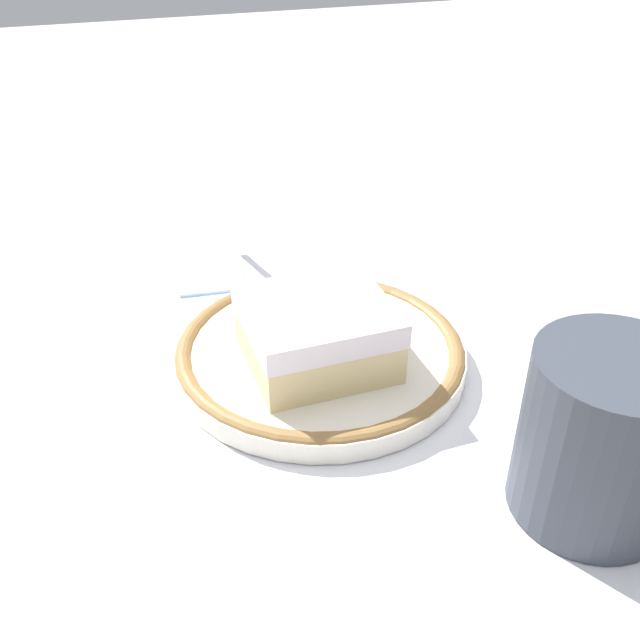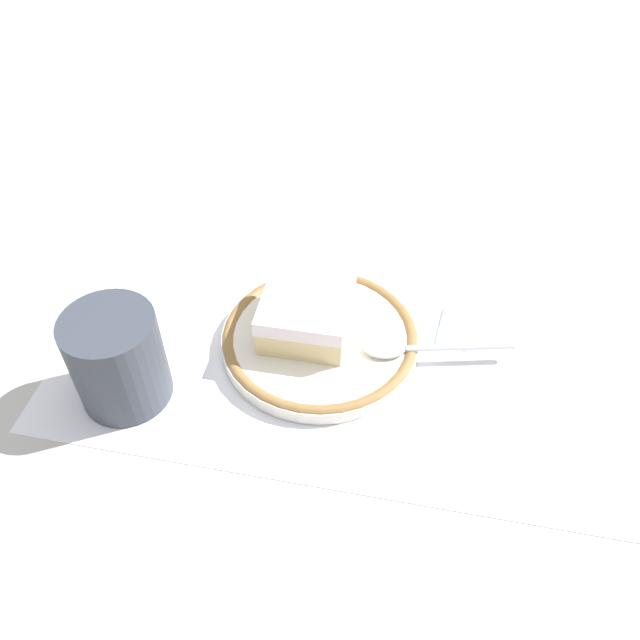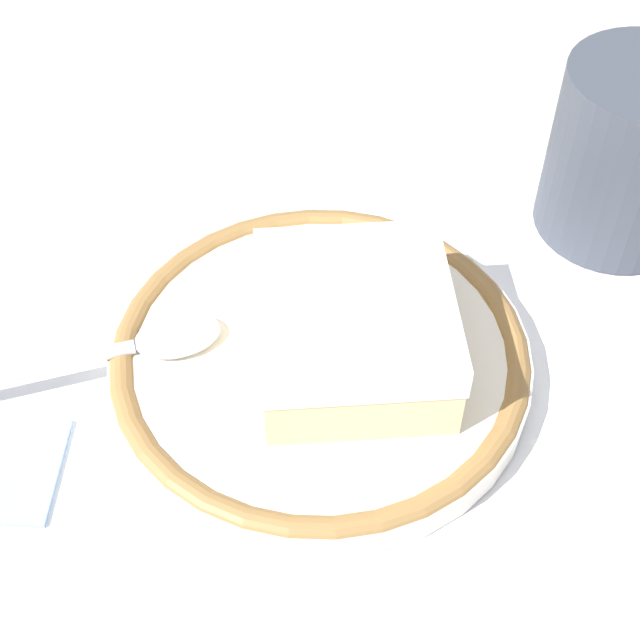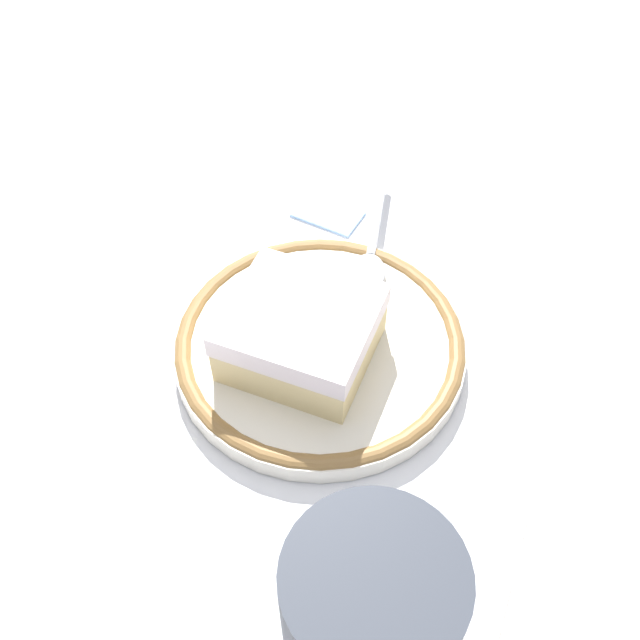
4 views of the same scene
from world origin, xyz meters
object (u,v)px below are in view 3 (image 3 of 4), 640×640
spoon (125,348)px  sugar_packet (21,467)px  plate (320,358)px  cup (628,163)px  cake_slice (354,324)px

spoon → sugar_packet: bearing=50.1°
plate → cup: (-0.16, -0.09, 0.03)m
spoon → cake_slice: bearing=175.7°
sugar_packet → plate: bearing=-160.2°
plate → spoon: bearing=-2.5°
plate → spoon: spoon is taller
plate → sugar_packet: bearing=19.8°
spoon → sugar_packet: spoon is taller
spoon → cup: (-0.24, -0.08, 0.02)m
plate → sugar_packet: plate is taller
spoon → cup: size_ratio=1.55×
spoon → cup: cup is taller
cup → sugar_packet: cup is taller
cup → spoon: bearing=19.3°
plate → sugar_packet: size_ratio=3.68×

